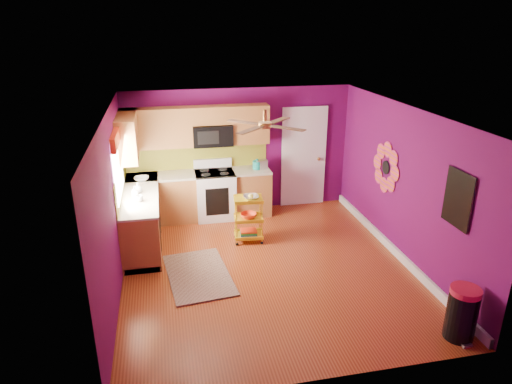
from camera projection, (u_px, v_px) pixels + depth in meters
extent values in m
plane|color=maroon|center=(267.00, 267.00, 7.34)|extent=(5.00, 5.00, 0.00)
cube|color=#5B0A4E|center=(239.00, 151.00, 9.17)|extent=(4.50, 0.04, 2.50)
cube|color=#5B0A4E|center=(324.00, 283.00, 4.60)|extent=(4.50, 0.04, 2.50)
cube|color=#5B0A4E|center=(113.00, 207.00, 6.46)|extent=(0.04, 5.00, 2.50)
cube|color=#5B0A4E|center=(404.00, 185.00, 7.32)|extent=(0.04, 5.00, 2.50)
cube|color=silver|center=(268.00, 113.00, 6.44)|extent=(4.50, 5.00, 0.04)
cube|color=white|center=(394.00, 250.00, 7.73)|extent=(0.05, 4.90, 0.14)
cube|color=brown|center=(142.00, 218.00, 8.04)|extent=(0.60, 2.30, 0.90)
cube|color=brown|center=(200.00, 196.00, 9.02)|extent=(2.80, 0.60, 0.90)
cube|color=beige|center=(140.00, 193.00, 7.87)|extent=(0.63, 2.30, 0.04)
cube|color=beige|center=(199.00, 174.00, 8.86)|extent=(2.80, 0.63, 0.04)
cube|color=black|center=(144.00, 239.00, 8.18)|extent=(0.54, 2.30, 0.10)
cube|color=black|center=(201.00, 215.00, 9.17)|extent=(2.80, 0.54, 0.10)
cube|color=white|center=(215.00, 195.00, 9.05)|extent=(0.76, 0.66, 0.92)
cube|color=black|center=(214.00, 173.00, 8.88)|extent=(0.76, 0.62, 0.03)
cube|color=white|center=(213.00, 163.00, 9.10)|extent=(0.76, 0.06, 0.18)
cube|color=black|center=(217.00, 202.00, 8.76)|extent=(0.45, 0.02, 0.55)
cube|color=brown|center=(156.00, 128.00, 8.51)|extent=(1.32, 0.33, 0.75)
cube|color=brown|center=(250.00, 124.00, 8.85)|extent=(0.72, 0.33, 0.75)
cube|color=brown|center=(212.00, 115.00, 8.64)|extent=(0.76, 0.33, 0.34)
cube|color=brown|center=(128.00, 136.00, 7.98)|extent=(0.33, 1.30, 0.75)
cube|color=black|center=(212.00, 135.00, 8.74)|extent=(0.76, 0.38, 0.40)
cube|color=#656817|center=(197.00, 156.00, 9.02)|extent=(2.80, 0.01, 0.51)
cube|color=#656817|center=(121.00, 179.00, 7.72)|extent=(0.01, 2.30, 0.51)
cube|color=white|center=(118.00, 165.00, 7.32)|extent=(0.03, 1.20, 1.00)
cube|color=red|center=(116.00, 136.00, 7.15)|extent=(0.08, 1.35, 0.22)
cube|color=white|center=(303.00, 158.00, 9.49)|extent=(0.85, 0.04, 2.05)
cube|color=white|center=(304.00, 158.00, 9.47)|extent=(0.95, 0.02, 2.15)
sphere|color=#BF8C3F|center=(319.00, 159.00, 9.51)|extent=(0.07, 0.07, 0.07)
cylinder|color=black|center=(386.00, 168.00, 7.83)|extent=(0.01, 0.24, 0.24)
cube|color=#1BA2B5|center=(459.00, 199.00, 5.93)|extent=(0.03, 0.52, 0.72)
cube|color=black|center=(458.00, 199.00, 5.93)|extent=(0.01, 0.56, 0.76)
cylinder|color=#BF8C3F|center=(265.00, 116.00, 6.65)|extent=(0.06, 0.06, 0.16)
cylinder|color=#BF8C3F|center=(265.00, 125.00, 6.70)|extent=(0.20, 0.20, 0.08)
cube|color=#4C2D19|center=(278.00, 120.00, 7.00)|extent=(0.47, 0.47, 0.01)
cube|color=#4C2D19|center=(244.00, 122.00, 6.90)|extent=(0.47, 0.47, 0.01)
cube|color=#4C2D19|center=(251.00, 130.00, 6.41)|extent=(0.47, 0.47, 0.01)
cube|color=#4C2D19|center=(287.00, 128.00, 6.51)|extent=(0.47, 0.47, 0.01)
cube|color=black|center=(199.00, 275.00, 7.10)|extent=(1.08, 1.59, 0.02)
cylinder|color=yellow|center=(237.00, 224.00, 7.89)|extent=(0.02, 0.02, 0.77)
cylinder|color=yellow|center=(262.00, 222.00, 7.93)|extent=(0.02, 0.02, 0.77)
cylinder|color=yellow|center=(235.00, 216.00, 8.17)|extent=(0.02, 0.02, 0.77)
cylinder|color=yellow|center=(260.00, 215.00, 8.22)|extent=(0.02, 0.02, 0.77)
sphere|color=black|center=(237.00, 244.00, 8.03)|extent=(0.05, 0.05, 0.05)
sphere|color=black|center=(262.00, 243.00, 8.08)|extent=(0.05, 0.05, 0.05)
sphere|color=black|center=(236.00, 236.00, 8.32)|extent=(0.05, 0.05, 0.05)
sphere|color=black|center=(260.00, 235.00, 8.36)|extent=(0.05, 0.05, 0.05)
cube|color=yellow|center=(248.00, 200.00, 7.92)|extent=(0.53, 0.41, 0.03)
cube|color=yellow|center=(248.00, 219.00, 8.05)|extent=(0.53, 0.41, 0.03)
cube|color=yellow|center=(249.00, 235.00, 8.17)|extent=(0.53, 0.41, 0.03)
imported|color=beige|center=(251.00, 197.00, 7.91)|extent=(0.30, 0.30, 0.07)
sphere|color=yellow|center=(251.00, 196.00, 7.90)|extent=(0.09, 0.09, 0.09)
imported|color=red|center=(248.00, 216.00, 8.03)|extent=(0.31, 0.31, 0.09)
cube|color=navy|center=(249.00, 234.00, 8.16)|extent=(0.31, 0.24, 0.04)
cube|color=#267233|center=(249.00, 232.00, 8.14)|extent=(0.31, 0.24, 0.03)
cube|color=red|center=(249.00, 231.00, 8.13)|extent=(0.31, 0.24, 0.03)
cylinder|color=black|center=(461.00, 316.00, 5.62)|extent=(0.39, 0.39, 0.63)
cylinder|color=#BD1B39|center=(466.00, 291.00, 5.50)|extent=(0.37, 0.37, 0.07)
cube|color=beige|center=(467.00, 345.00, 5.56)|extent=(0.13, 0.07, 0.03)
cylinder|color=#12877F|center=(257.00, 165.00, 9.05)|extent=(0.18, 0.18, 0.16)
sphere|color=#12877F|center=(257.00, 160.00, 9.02)|extent=(0.06, 0.06, 0.06)
cube|color=beige|center=(262.00, 164.00, 9.06)|extent=(0.22, 0.15, 0.18)
imported|color=#EA3F72|center=(135.00, 192.00, 7.57)|extent=(0.09, 0.10, 0.21)
imported|color=white|center=(138.00, 188.00, 7.80)|extent=(0.15, 0.15, 0.19)
imported|color=white|center=(142.00, 179.00, 8.43)|extent=(0.27, 0.27, 0.07)
imported|color=white|center=(139.00, 199.00, 7.45)|extent=(0.13, 0.13, 0.10)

